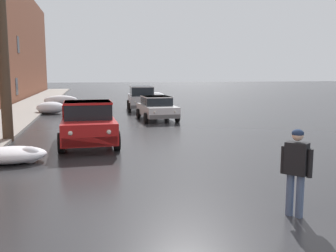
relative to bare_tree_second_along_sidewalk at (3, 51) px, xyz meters
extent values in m
plane|color=#2B2B2D|center=(5.19, -10.54, -3.68)|extent=(200.00, 200.00, 0.00)
cube|color=gray|center=(-1.47, 7.46, -3.61)|extent=(3.25, 80.00, 0.13)
cube|color=black|center=(-3.31, 21.05, -2.17)|extent=(0.08, 1.10, 1.60)
cube|color=black|center=(-3.31, 23.00, 1.80)|extent=(0.08, 1.10, 1.60)
ellipsoid|color=white|center=(0.90, 17.35, -3.25)|extent=(2.85, 1.05, 0.85)
ellipsoid|color=white|center=(0.46, 17.47, -3.48)|extent=(0.49, 0.40, 0.40)
ellipsoid|color=white|center=(1.29, 17.55, -3.37)|extent=(0.73, 0.61, 0.61)
ellipsoid|color=white|center=(9.88, 18.44, -3.36)|extent=(1.71, 1.13, 0.64)
ellipsoid|color=white|center=(10.31, 18.34, -3.42)|extent=(0.62, 0.51, 0.51)
ellipsoid|color=white|center=(0.71, 10.58, -3.26)|extent=(1.91, 1.45, 0.83)
ellipsoid|color=white|center=(0.31, 10.86, -3.32)|extent=(0.87, 0.72, 0.72)
ellipsoid|color=white|center=(0.81, 10.48, -3.46)|extent=(0.52, 0.43, 0.43)
ellipsoid|color=white|center=(9.84, 21.32, -3.27)|extent=(1.97, 1.17, 0.82)
ellipsoid|color=white|center=(9.84, 21.15, -3.34)|extent=(0.82, 0.68, 0.68)
ellipsoid|color=white|center=(9.42, 21.35, -3.36)|extent=(0.76, 0.64, 0.64)
ellipsoid|color=white|center=(0.86, -3.98, -3.42)|extent=(2.17, 1.45, 0.51)
ellipsoid|color=white|center=(1.44, -4.17, -3.41)|extent=(0.65, 0.54, 0.54)
cylinder|color=#4C3D2D|center=(-0.01, 0.03, -0.18)|extent=(0.43, 0.43, 7.00)
cube|color=red|center=(3.25, -1.14, -2.94)|extent=(2.07, 5.37, 0.76)
cube|color=black|center=(3.27, -1.88, -2.24)|extent=(1.75, 1.75, 0.64)
cube|color=red|center=(3.27, -1.88, -1.96)|extent=(1.79, 1.80, 0.08)
cube|color=red|center=(4.14, -0.05, -2.34)|extent=(0.17, 2.55, 0.44)
cube|color=red|center=(2.31, -0.10, -2.34)|extent=(0.17, 2.55, 0.44)
cube|color=red|center=(3.18, 1.47, -2.34)|extent=(1.84, 0.15, 0.44)
cube|color=#B7B7BC|center=(3.32, -3.74, -3.14)|extent=(1.84, 0.17, 0.32)
sphere|color=white|center=(3.95, -3.76, -2.82)|extent=(0.16, 0.16, 0.16)
sphere|color=white|center=(2.69, -3.79, -2.82)|extent=(0.16, 0.16, 0.16)
cylinder|color=black|center=(4.28, -2.71, -3.32)|extent=(0.24, 0.73, 0.72)
cylinder|color=black|center=(2.31, -2.76, -3.32)|extent=(0.24, 0.73, 0.72)
cylinder|color=black|center=(4.20, 0.48, -3.32)|extent=(0.24, 0.73, 0.72)
cylinder|color=black|center=(2.22, 0.43, -3.32)|extent=(0.24, 0.73, 0.72)
cube|color=silver|center=(7.27, 5.67, -3.08)|extent=(1.98, 3.95, 0.60)
cube|color=black|center=(7.26, 5.86, -2.52)|extent=(1.64, 2.09, 0.52)
cube|color=silver|center=(7.26, 5.86, -2.29)|extent=(1.68, 2.13, 0.06)
cube|color=slate|center=(7.37, 3.79, -3.26)|extent=(1.76, 0.21, 0.22)
cube|color=slate|center=(7.18, 7.55, -3.26)|extent=(1.76, 0.21, 0.22)
cylinder|color=black|center=(8.25, 4.52, -3.38)|extent=(0.21, 0.61, 0.60)
cylinder|color=black|center=(6.42, 4.42, -3.38)|extent=(0.21, 0.61, 0.60)
cylinder|color=black|center=(8.13, 6.91, -3.38)|extent=(0.21, 0.61, 0.60)
cylinder|color=black|center=(6.30, 6.82, -3.38)|extent=(0.21, 0.61, 0.60)
sphere|color=silver|center=(7.95, 3.79, -3.00)|extent=(0.14, 0.14, 0.14)
sphere|color=silver|center=(6.79, 3.73, -3.00)|extent=(0.14, 0.14, 0.14)
cube|color=#B7B7BC|center=(7.14, 11.60, -2.94)|extent=(2.11, 4.61, 0.80)
cube|color=black|center=(7.14, 11.64, -2.20)|extent=(1.77, 3.25, 0.68)
cube|color=#B7B7BC|center=(7.14, 11.64, -1.89)|extent=(1.81, 3.31, 0.06)
cube|color=#525254|center=(7.00, 9.39, -3.22)|extent=(1.80, 0.23, 0.22)
cube|color=#525254|center=(7.27, 13.80, -3.22)|extent=(1.80, 0.23, 0.22)
cylinder|color=black|center=(7.98, 10.14, -3.34)|extent=(0.22, 0.69, 0.68)
cylinder|color=black|center=(6.11, 10.26, -3.34)|extent=(0.22, 0.69, 0.68)
cylinder|color=black|center=(8.16, 12.93, -3.34)|extent=(0.22, 0.69, 0.68)
cylinder|color=black|center=(6.29, 13.05, -3.34)|extent=(0.22, 0.69, 0.68)
sphere|color=silver|center=(7.59, 9.33, -2.86)|extent=(0.14, 0.14, 0.14)
sphere|color=silver|center=(6.40, 9.40, -2.86)|extent=(0.14, 0.14, 0.14)
cylinder|color=slate|center=(7.23, -9.81, -3.25)|extent=(0.21, 0.21, 0.86)
cylinder|color=slate|center=(7.36, -9.97, -3.25)|extent=(0.21, 0.21, 0.86)
cube|color=black|center=(7.29, -9.89, -2.50)|extent=(0.47, 0.49, 0.64)
cylinder|color=black|center=(7.12, -9.69, -2.56)|extent=(0.16, 0.16, 0.56)
cylinder|color=black|center=(7.46, -10.09, -2.56)|extent=(0.16, 0.16, 0.56)
sphere|color=beige|center=(7.29, -9.89, -2.04)|extent=(0.22, 0.22, 0.22)
ellipsoid|color=#1E2D4C|center=(7.29, -9.89, -2.00)|extent=(0.23, 0.23, 0.17)
cylinder|color=beige|center=(7.53, -9.90, -2.48)|extent=(0.11, 0.11, 0.11)
cylinder|color=silver|center=(7.53, -9.90, -2.42)|extent=(0.12, 0.12, 0.02)
camera|label=1|loc=(3.35, -16.46, -0.82)|focal=40.44mm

